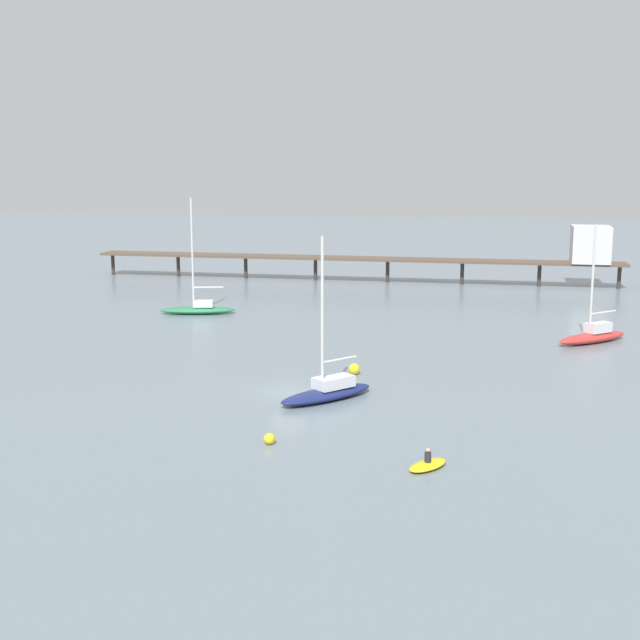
{
  "coord_description": "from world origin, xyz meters",
  "views": [
    {
      "loc": [
        9.07,
        -58.52,
        16.26
      ],
      "look_at": [
        0.0,
        20.3,
        1.5
      ],
      "focal_mm": 47.91,
      "sensor_mm": 36.0,
      "label": 1
    }
  ],
  "objects_px": {
    "mooring_buoy_mid": "(354,369)",
    "dinghy_yellow": "(428,464)",
    "pier": "(478,251)",
    "sailboat_red": "(593,334)",
    "sailboat_green": "(198,307)",
    "mooring_buoy_inner": "(269,439)",
    "sailboat_navy": "(328,389)"
  },
  "relations": [
    {
      "from": "sailboat_navy",
      "to": "mooring_buoy_mid",
      "type": "bearing_deg",
      "value": 79.81
    },
    {
      "from": "sailboat_green",
      "to": "dinghy_yellow",
      "type": "distance_m",
      "value": 51.14
    },
    {
      "from": "pier",
      "to": "sailboat_navy",
      "type": "relative_size",
      "value": 6.38
    },
    {
      "from": "mooring_buoy_mid",
      "to": "mooring_buoy_inner",
      "type": "height_order",
      "value": "mooring_buoy_mid"
    },
    {
      "from": "pier",
      "to": "dinghy_yellow",
      "type": "xyz_separation_m",
      "value": [
        -7.17,
        -70.98,
        -4.28
      ]
    },
    {
      "from": "dinghy_yellow",
      "to": "mooring_buoy_inner",
      "type": "relative_size",
      "value": 4.33
    },
    {
      "from": "mooring_buoy_mid",
      "to": "sailboat_green",
      "type": "bearing_deg",
      "value": 127.07
    },
    {
      "from": "pier",
      "to": "dinghy_yellow",
      "type": "relative_size",
      "value": 24.71
    },
    {
      "from": "sailboat_red",
      "to": "mooring_buoy_inner",
      "type": "relative_size",
      "value": 15.87
    },
    {
      "from": "sailboat_red",
      "to": "sailboat_green",
      "type": "bearing_deg",
      "value": 165.16
    },
    {
      "from": "sailboat_red",
      "to": "dinghy_yellow",
      "type": "bearing_deg",
      "value": -113.93
    },
    {
      "from": "sailboat_navy",
      "to": "mooring_buoy_inner",
      "type": "relative_size",
      "value": 16.76
    },
    {
      "from": "sailboat_navy",
      "to": "mooring_buoy_inner",
      "type": "xyz_separation_m",
      "value": [
        -2.39,
        -9.93,
        -0.38
      ]
    },
    {
      "from": "dinghy_yellow",
      "to": "mooring_buoy_inner",
      "type": "height_order",
      "value": "dinghy_yellow"
    },
    {
      "from": "dinghy_yellow",
      "to": "mooring_buoy_mid",
      "type": "bearing_deg",
      "value": 105.28
    },
    {
      "from": "sailboat_green",
      "to": "sailboat_red",
      "type": "bearing_deg",
      "value": -14.84
    },
    {
      "from": "pier",
      "to": "mooring_buoy_inner",
      "type": "distance_m",
      "value": 70.11
    },
    {
      "from": "sailboat_navy",
      "to": "mooring_buoy_inner",
      "type": "distance_m",
      "value": 10.22
    },
    {
      "from": "mooring_buoy_mid",
      "to": "sailboat_red",
      "type": "bearing_deg",
      "value": 34.8
    },
    {
      "from": "sailboat_green",
      "to": "mooring_buoy_inner",
      "type": "bearing_deg",
      "value": -70.17
    },
    {
      "from": "sailboat_red",
      "to": "sailboat_navy",
      "type": "bearing_deg",
      "value": -135.58
    },
    {
      "from": "sailboat_green",
      "to": "mooring_buoy_mid",
      "type": "relative_size",
      "value": 13.97
    },
    {
      "from": "pier",
      "to": "mooring_buoy_inner",
      "type": "bearing_deg",
      "value": -103.49
    },
    {
      "from": "mooring_buoy_mid",
      "to": "dinghy_yellow",
      "type": "bearing_deg",
      "value": -74.72
    },
    {
      "from": "pier",
      "to": "sailboat_green",
      "type": "bearing_deg",
      "value": -140.47
    },
    {
      "from": "sailboat_red",
      "to": "dinghy_yellow",
      "type": "height_order",
      "value": "sailboat_red"
    },
    {
      "from": "sailboat_red",
      "to": "mooring_buoy_inner",
      "type": "xyz_separation_m",
      "value": [
        -24.46,
        -31.56,
        -0.42
      ]
    },
    {
      "from": "sailboat_red",
      "to": "mooring_buoy_mid",
      "type": "height_order",
      "value": "sailboat_red"
    },
    {
      "from": "mooring_buoy_inner",
      "to": "pier",
      "type": "bearing_deg",
      "value": 76.51
    },
    {
      "from": "sailboat_navy",
      "to": "mooring_buoy_mid",
      "type": "height_order",
      "value": "sailboat_navy"
    },
    {
      "from": "pier",
      "to": "sailboat_red",
      "type": "xyz_separation_m",
      "value": [
        8.13,
        -36.49,
        -3.73
      ]
    },
    {
      "from": "sailboat_navy",
      "to": "dinghy_yellow",
      "type": "distance_m",
      "value": 14.54
    }
  ]
}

